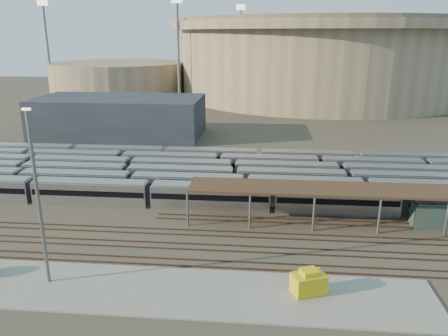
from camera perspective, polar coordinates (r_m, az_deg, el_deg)
ground at (r=59.48m, az=2.76°, el=-8.34°), size 420.00×420.00×0.00m
apron at (r=46.85m, az=-4.50°, el=-15.86°), size 50.00×9.00×0.20m
subway_trains at (r=76.04m, az=2.53°, el=-1.08°), size 121.89×23.90×3.60m
inspection_shed at (r=64.36m, az=22.99°, el=-2.93°), size 60.30×6.00×5.30m
empty_tracks at (r=54.97m, az=2.51°, el=-10.49°), size 170.00×9.62×0.18m
stadium at (r=195.21m, az=12.41°, el=14.10°), size 124.00×124.00×32.50m
secondary_arena at (r=194.77m, az=-13.59°, el=11.22°), size 56.00×56.00×14.00m
service_building at (r=116.66m, az=-13.44°, el=6.53°), size 42.00×20.00×10.00m
floodlight_0 at (r=166.85m, az=-6.02°, el=15.38°), size 4.00×1.00×38.40m
floodlight_1 at (r=194.35m, az=-22.07°, el=14.51°), size 4.00×1.00×38.40m
floodlight_3 at (r=214.05m, az=2.14°, el=15.83°), size 4.00×1.00×38.40m
yard_light_pole at (r=47.92m, az=-23.10°, el=-3.77°), size 0.81×0.36×18.64m
yellow_equipment at (r=46.75m, az=10.99°, el=-14.58°), size 3.87×3.20×2.08m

